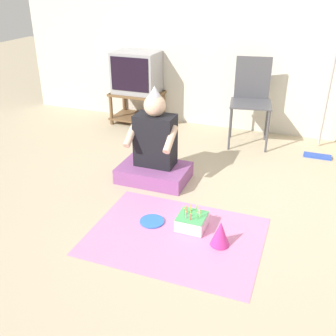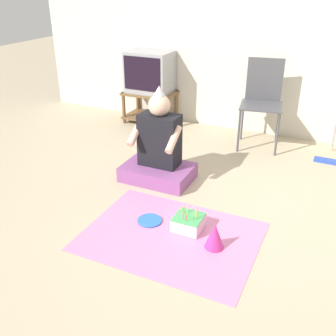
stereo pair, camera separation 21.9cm
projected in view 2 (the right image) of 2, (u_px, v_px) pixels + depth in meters
name	position (u px, v px, depth m)	size (l,w,h in m)	color
ground_plane	(214.00, 230.00, 2.98)	(16.00, 16.00, 0.00)	tan
wall_back	(287.00, 23.00, 4.22)	(6.40, 0.06, 2.55)	beige
tv_stand	(150.00, 104.00, 5.07)	(0.64, 0.43, 0.40)	brown
tv	(150.00, 72.00, 4.89)	(0.55, 0.41, 0.50)	#99999E
folding_chair	(262.00, 97.00, 4.25)	(0.50, 0.47, 0.95)	#4C4C51
dust_mop	(336.00, 123.00, 3.95)	(0.28, 0.38, 1.33)	#2D4CB2
person_seated	(159.00, 151.00, 3.62)	(0.64, 0.44, 0.89)	#8C4C8C
party_cloth	(171.00, 236.00, 2.91)	(1.26, 0.95, 0.01)	pink
birthday_cake	(188.00, 222.00, 2.97)	(0.21, 0.21, 0.17)	silver
party_hat_blue	(215.00, 236.00, 2.75)	(0.14, 0.14, 0.19)	#CC338C
paper_plate	(150.00, 220.00, 3.08)	(0.19, 0.19, 0.01)	blue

